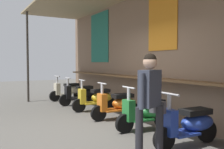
{
  "coord_description": "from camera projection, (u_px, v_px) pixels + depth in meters",
  "views": [
    {
      "loc": [
        4.79,
        -2.27,
        1.47
      ],
      "look_at": [
        -0.79,
        0.99,
        1.16
      ],
      "focal_mm": 39.29,
      "sensor_mm": 36.0,
      "label": 1
    }
  ],
  "objects": [
    {
      "name": "ground_plane",
      "position": [
        91.0,
        130.0,
        5.35
      ],
      "size": [
        31.4,
        31.4,
        0.0
      ],
      "primitive_type": "plane",
      "color": "#56544F"
    },
    {
      "name": "market_stall_facade",
      "position": [
        157.0,
        43.0,
        6.17
      ],
      "size": [
        11.22,
        2.62,
        3.48
      ],
      "color": "#7F6651",
      "rests_on": "ground_plane"
    },
    {
      "name": "scooter_orange",
      "position": [
        119.0,
        104.0,
        6.39
      ],
      "size": [
        0.46,
        1.4,
        0.97
      ],
      "rotation": [
        0.0,
        0.0,
        -1.6
      ],
      "color": "orange",
      "rests_on": "ground_plane"
    },
    {
      "name": "scooter_yellow",
      "position": [
        97.0,
        98.0,
        7.47
      ],
      "size": [
        0.48,
        1.4,
        0.97
      ],
      "rotation": [
        0.0,
        0.0,
        -1.63
      ],
      "color": "gold",
      "rests_on": "ground_plane"
    },
    {
      "name": "shopper_with_handbag",
      "position": [
        150.0,
        95.0,
        3.77
      ],
      "size": [
        0.44,
        0.64,
        1.62
      ],
      "rotation": [
        0.0,
        0.0,
        3.53
      ],
      "color": "#232328",
      "rests_on": "ground_plane"
    },
    {
      "name": "scooter_green",
      "position": [
        147.0,
        112.0,
        5.36
      ],
      "size": [
        0.46,
        1.4,
        0.97
      ],
      "rotation": [
        0.0,
        0.0,
        -1.6
      ],
      "color": "#237533",
      "rests_on": "ground_plane"
    },
    {
      "name": "scooter_blue",
      "position": [
        190.0,
        124.0,
        4.32
      ],
      "size": [
        0.48,
        1.4,
        0.97
      ],
      "rotation": [
        0.0,
        0.0,
        -1.63
      ],
      "color": "#233D9E",
      "rests_on": "ground_plane"
    },
    {
      "name": "scooter_cream",
      "position": [
        69.0,
        90.0,
        9.58
      ],
      "size": [
        0.5,
        1.4,
        0.97
      ],
      "rotation": [
        0.0,
        0.0,
        -1.49
      ],
      "color": "beige",
      "rests_on": "ground_plane"
    },
    {
      "name": "scooter_black",
      "position": [
        81.0,
        94.0,
        8.52
      ],
      "size": [
        0.46,
        1.4,
        0.97
      ],
      "rotation": [
        0.0,
        0.0,
        -1.61
      ],
      "color": "black",
      "rests_on": "ground_plane"
    }
  ]
}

